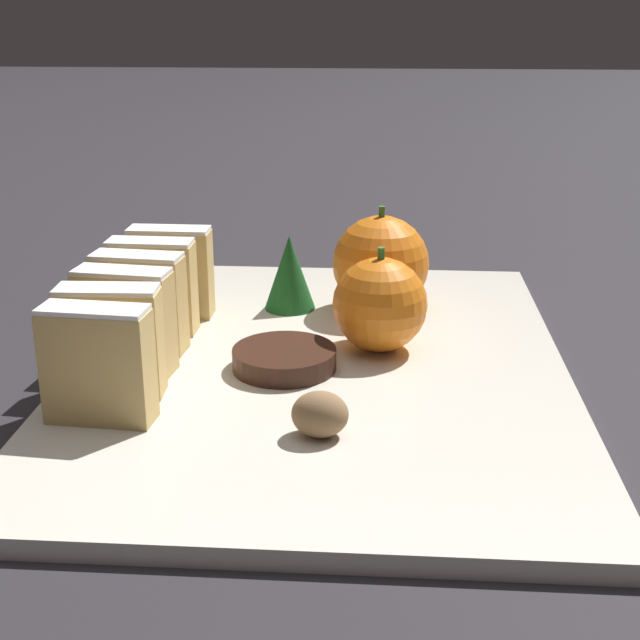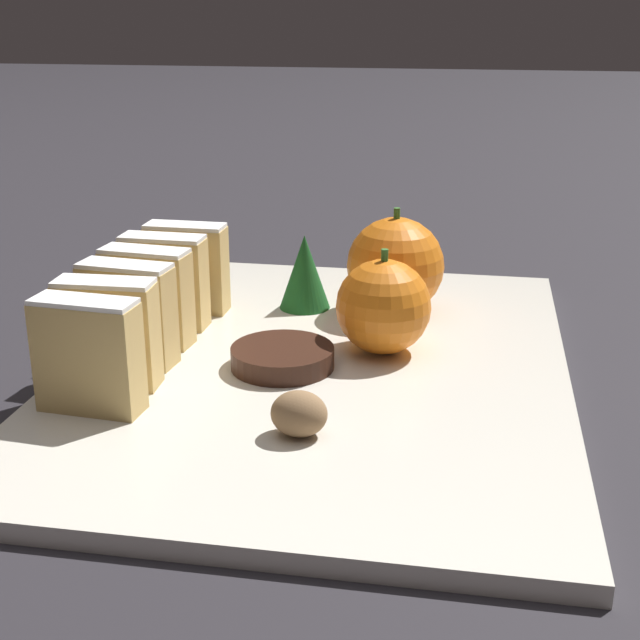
# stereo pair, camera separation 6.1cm
# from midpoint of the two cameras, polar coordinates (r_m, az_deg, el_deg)

# --- Properties ---
(ground_plane) EXTENTS (6.00, 6.00, 0.00)m
(ground_plane) POSITION_cam_midpoint_polar(r_m,az_deg,el_deg) (0.62, 2.80, -3.69)
(ground_plane) COLOR #28262B
(serving_platter) EXTENTS (0.34, 0.45, 0.01)m
(serving_platter) POSITION_cam_midpoint_polar(r_m,az_deg,el_deg) (0.62, 2.81, -3.18)
(serving_platter) COLOR silver
(serving_platter) RESTS_ON ground_plane
(stollen_slice_front) EXTENTS (0.07, 0.03, 0.07)m
(stollen_slice_front) POSITION_cam_midpoint_polar(r_m,az_deg,el_deg) (0.54, -11.56, -2.30)
(stollen_slice_front) COLOR tan
(stollen_slice_front) RESTS_ON serving_platter
(stollen_slice_second) EXTENTS (0.06, 0.03, 0.07)m
(stollen_slice_second) POSITION_cam_midpoint_polar(r_m,az_deg,el_deg) (0.58, -10.54, -0.89)
(stollen_slice_second) COLOR tan
(stollen_slice_second) RESTS_ON serving_platter
(stollen_slice_third) EXTENTS (0.07, 0.03, 0.07)m
(stollen_slice_third) POSITION_cam_midpoint_polar(r_m,az_deg,el_deg) (0.61, -9.44, 0.34)
(stollen_slice_third) COLOR tan
(stollen_slice_third) RESTS_ON serving_platter
(stollen_slice_fourth) EXTENTS (0.07, 0.03, 0.07)m
(stollen_slice_fourth) POSITION_cam_midpoint_polar(r_m,az_deg,el_deg) (0.64, -8.38, 1.44)
(stollen_slice_fourth) COLOR tan
(stollen_slice_fourth) RESTS_ON serving_platter
(stollen_slice_fifth) EXTENTS (0.06, 0.03, 0.07)m
(stollen_slice_fifth) POSITION_cam_midpoint_polar(r_m,az_deg,el_deg) (0.68, -7.42, 2.43)
(stollen_slice_fifth) COLOR tan
(stollen_slice_fifth) RESTS_ON serving_platter
(stollen_slice_sixth) EXTENTS (0.06, 0.02, 0.07)m
(stollen_slice_sixth) POSITION_cam_midpoint_polar(r_m,az_deg,el_deg) (0.71, -6.12, 3.31)
(stollen_slice_sixth) COLOR tan
(stollen_slice_sixth) RESTS_ON serving_platter
(orange_near) EXTENTS (0.07, 0.07, 0.08)m
(orange_near) POSITION_cam_midpoint_polar(r_m,az_deg,el_deg) (0.63, 6.85, 0.81)
(orange_near) COLOR orange
(orange_near) RESTS_ON serving_platter
(orange_far) EXTENTS (0.08, 0.08, 0.08)m
(orange_far) POSITION_cam_midpoint_polar(r_m,az_deg,el_deg) (0.71, 7.31, 3.42)
(orange_far) COLOR orange
(orange_far) RESTS_ON serving_platter
(walnut) EXTENTS (0.03, 0.03, 0.03)m
(walnut) POSITION_cam_midpoint_polar(r_m,az_deg,el_deg) (0.51, 2.07, -6.09)
(walnut) COLOR #8E6B47
(walnut) RESTS_ON serving_platter
(chocolate_cookie) EXTENTS (0.07, 0.07, 0.01)m
(chocolate_cookie) POSITION_cam_midpoint_polar(r_m,az_deg,el_deg) (0.60, 0.45, -2.46)
(chocolate_cookie) COLOR #381E14
(chocolate_cookie) RESTS_ON serving_platter
(evergreen_sprig) EXTENTS (0.04, 0.04, 0.06)m
(evergreen_sprig) POSITION_cam_midpoint_polar(r_m,az_deg,el_deg) (0.71, 1.44, 3.07)
(evergreen_sprig) COLOR #195623
(evergreen_sprig) RESTS_ON serving_platter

